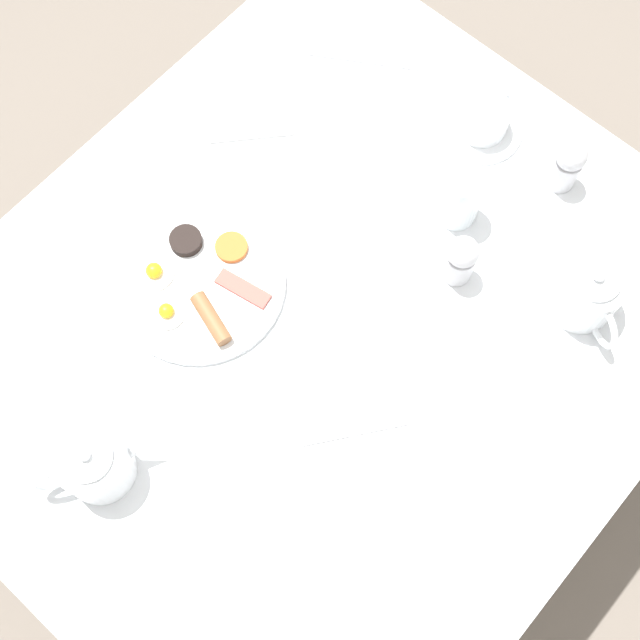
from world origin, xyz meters
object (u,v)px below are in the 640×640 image
(teapot_near, at_px, (588,293))
(pepper_grinder, at_px, (568,164))
(fork_by_plate, at_px, (353,431))
(teapot_far, at_px, (94,465))
(teacup_with_saucer_right, at_px, (484,121))
(salt_grinder, at_px, (461,259))
(spoon_for_tea, at_px, (423,341))
(water_glass_short, at_px, (461,197))
(breakfast_plate, at_px, (198,283))
(knife_by_plate, at_px, (368,60))
(napkin_folded, at_px, (249,109))

(teapot_near, xyz_separation_m, pepper_grinder, (0.16, -0.16, 0.00))
(pepper_grinder, relative_size, fork_by_plate, 0.76)
(teapot_far, relative_size, teacup_with_saucer_right, 1.23)
(salt_grinder, distance_m, spoon_for_tea, 0.14)
(spoon_for_tea, bearing_deg, teapot_near, -124.76)
(teacup_with_saucer_right, xyz_separation_m, water_glass_short, (-0.07, 0.16, 0.03))
(fork_by_plate, bearing_deg, salt_grinder, -81.41)
(water_glass_short, relative_size, salt_grinder, 1.09)
(breakfast_plate, xyz_separation_m, water_glass_short, (-0.23, -0.38, 0.05))
(teacup_with_saucer_right, relative_size, pepper_grinder, 1.33)
(teacup_with_saucer_right, distance_m, knife_by_plate, 0.24)
(teapot_far, relative_size, salt_grinder, 1.63)
(salt_grinder, bearing_deg, fork_by_plate, 98.59)
(pepper_grinder, height_order, fork_by_plate, pepper_grinder)
(teapot_far, bearing_deg, pepper_grinder, 13.35)
(pepper_grinder, bearing_deg, spoon_for_tea, 91.38)
(salt_grinder, bearing_deg, pepper_grinder, -95.88)
(water_glass_short, bearing_deg, napkin_folded, 11.59)
(breakfast_plate, distance_m, napkin_folded, 0.34)
(salt_grinder, bearing_deg, breakfast_plate, 44.24)
(breakfast_plate, distance_m, teapot_near, 0.62)
(fork_by_plate, bearing_deg, teapot_near, -108.95)
(breakfast_plate, distance_m, fork_by_plate, 0.35)
(teapot_far, distance_m, water_glass_short, 0.71)
(knife_by_plate, bearing_deg, fork_by_plate, 128.47)
(breakfast_plate, bearing_deg, water_glass_short, -121.59)
(teacup_with_saucer_right, bearing_deg, napkin_folded, 36.05)
(spoon_for_tea, bearing_deg, water_glass_short, -64.27)
(teapot_far, relative_size, pepper_grinder, 1.63)
(water_glass_short, xyz_separation_m, fork_by_plate, (-0.12, 0.40, -0.06))
(teapot_near, relative_size, spoon_for_tea, 1.25)
(water_glass_short, relative_size, fork_by_plate, 0.83)
(salt_grinder, distance_m, napkin_folded, 0.47)
(teacup_with_saucer_right, bearing_deg, spoon_for_tea, 114.87)
(fork_by_plate, bearing_deg, knife_by_plate, -51.53)
(teapot_near, xyz_separation_m, knife_by_plate, (0.57, -0.14, -0.05))
(teacup_with_saucer_right, relative_size, salt_grinder, 1.33)
(pepper_grinder, bearing_deg, fork_by_plate, 92.15)
(fork_by_plate, bearing_deg, spoon_for_tea, -86.26)
(knife_by_plate, bearing_deg, spoon_for_tea, 139.71)
(teapot_far, height_order, napkin_folded, teapot_far)
(breakfast_plate, xyz_separation_m, fork_by_plate, (-0.35, 0.02, -0.01))
(teapot_far, relative_size, water_glass_short, 1.50)
(pepper_grinder, distance_m, salt_grinder, 0.25)
(teapot_near, relative_size, water_glass_short, 1.48)
(napkin_folded, distance_m, knife_by_plate, 0.24)
(teapot_far, distance_m, teacup_with_saucer_right, 0.86)
(water_glass_short, distance_m, spoon_for_tea, 0.24)
(breakfast_plate, height_order, water_glass_short, water_glass_short)
(water_glass_short, xyz_separation_m, spoon_for_tea, (-0.10, 0.21, -0.06))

